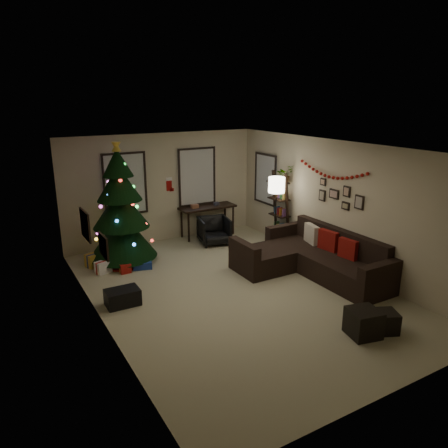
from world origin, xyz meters
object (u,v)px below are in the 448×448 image
at_px(christmas_tree, 121,213).
at_px(sofa, 311,259).
at_px(desk_chair, 214,231).
at_px(desk, 208,210).
at_px(bookshelf, 280,210).

bearing_deg(christmas_tree, sofa, -38.77).
relative_size(christmas_tree, desk_chair, 4.05).
bearing_deg(sofa, desk, 102.00).
bearing_deg(christmas_tree, bookshelf, -12.75).
distance_m(sofa, bookshelf, 1.89).
bearing_deg(desk, bookshelf, -52.59).
bearing_deg(christmas_tree, desk_chair, 1.53).
relative_size(sofa, desk, 2.00).
relative_size(desk, bookshelf, 0.80).
distance_m(sofa, desk_chair, 2.76).
xyz_separation_m(sofa, desk, (-0.70, 3.28, 0.41)).
bearing_deg(bookshelf, christmas_tree, 167.25).
bearing_deg(desk_chair, bookshelf, -21.11).
xyz_separation_m(sofa, desk_chair, (-0.86, 2.63, 0.04)).
bearing_deg(bookshelf, sofa, -105.64).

